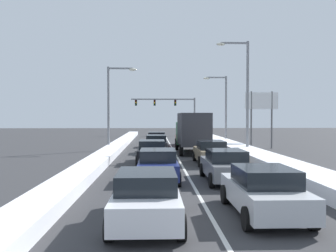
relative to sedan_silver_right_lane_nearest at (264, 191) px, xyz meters
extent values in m
plane|color=#333335|center=(-1.65, 15.40, -0.76)|extent=(146.18, 146.18, 0.00)
cube|color=silver|center=(-1.65, 21.02, -0.76)|extent=(0.14, 61.85, 0.01)
cube|color=white|center=(3.65, 21.02, -0.44)|extent=(2.10, 61.85, 0.64)
cube|color=white|center=(-6.95, 21.02, -0.50)|extent=(1.44, 61.85, 0.53)
cube|color=#B7BABF|center=(0.00, 0.04, -0.13)|extent=(1.82, 4.50, 0.70)
cube|color=black|center=(0.00, -0.11, 0.47)|extent=(1.64, 2.20, 0.55)
cube|color=red|center=(-0.69, -2.16, -0.01)|extent=(0.24, 0.08, 0.14)
cube|color=red|center=(0.69, -2.16, -0.01)|extent=(0.24, 0.08, 0.14)
cylinder|color=black|center=(-0.89, 1.59, -0.43)|extent=(0.22, 0.66, 0.66)
cylinder|color=black|center=(0.89, 1.59, -0.43)|extent=(0.22, 0.66, 0.66)
cylinder|color=black|center=(-0.89, -1.51, -0.43)|extent=(0.22, 0.66, 0.66)
cylinder|color=black|center=(0.89, -1.51, -0.43)|extent=(0.22, 0.66, 0.66)
cube|color=slate|center=(-0.02, 5.99, -0.13)|extent=(1.82, 4.50, 0.70)
cube|color=black|center=(-0.02, 5.84, 0.47)|extent=(1.64, 2.20, 0.55)
cube|color=red|center=(-0.71, 3.79, -0.01)|extent=(0.24, 0.08, 0.14)
cube|color=red|center=(0.67, 3.79, -0.01)|extent=(0.24, 0.08, 0.14)
cylinder|color=black|center=(-0.91, 7.54, -0.43)|extent=(0.22, 0.66, 0.66)
cylinder|color=black|center=(0.87, 7.54, -0.43)|extent=(0.22, 0.66, 0.66)
cylinder|color=black|center=(-0.91, 4.44, -0.43)|extent=(0.22, 0.66, 0.66)
cylinder|color=black|center=(0.87, 4.44, -0.43)|extent=(0.22, 0.66, 0.66)
cube|color=#937F60|center=(0.29, 12.51, -0.13)|extent=(1.82, 4.50, 0.70)
cube|color=black|center=(0.29, 12.36, 0.47)|extent=(1.64, 2.20, 0.55)
cube|color=red|center=(-0.40, 10.31, -0.01)|extent=(0.24, 0.08, 0.14)
cube|color=red|center=(0.98, 10.31, -0.01)|extent=(0.24, 0.08, 0.14)
cylinder|color=black|center=(-0.60, 14.06, -0.43)|extent=(0.22, 0.66, 0.66)
cylinder|color=black|center=(1.18, 14.06, -0.43)|extent=(0.22, 0.66, 0.66)
cylinder|color=black|center=(-0.60, 10.96, -0.43)|extent=(0.22, 0.66, 0.66)
cylinder|color=black|center=(1.18, 10.96, -0.43)|extent=(0.22, 0.66, 0.66)
cube|color=#1E5633|center=(-0.17, 22.25, 0.80)|extent=(2.35, 2.20, 2.00)
cube|color=#333338|center=(-0.17, 18.65, 1.30)|extent=(2.35, 5.00, 2.60)
cylinder|color=black|center=(-1.30, 22.55, -0.30)|extent=(0.28, 0.92, 0.92)
cylinder|color=black|center=(0.95, 22.55, -0.30)|extent=(0.28, 0.92, 0.92)
cylinder|color=black|center=(-1.30, 17.15, -0.30)|extent=(0.28, 0.92, 0.92)
cylinder|color=black|center=(0.95, 17.15, -0.30)|extent=(0.28, 0.92, 0.92)
cube|color=maroon|center=(-0.08, 28.01, -0.13)|extent=(1.82, 4.50, 0.70)
cube|color=black|center=(-0.08, 27.86, 0.47)|extent=(1.64, 2.20, 0.55)
cube|color=red|center=(-0.77, 25.81, -0.01)|extent=(0.24, 0.08, 0.14)
cube|color=red|center=(0.61, 25.81, -0.01)|extent=(0.24, 0.08, 0.14)
cylinder|color=black|center=(-0.97, 29.56, -0.43)|extent=(0.22, 0.66, 0.66)
cylinder|color=black|center=(0.81, 29.56, -0.43)|extent=(0.22, 0.66, 0.66)
cylinder|color=black|center=(-0.97, 26.46, -0.43)|extent=(0.22, 0.66, 0.66)
cylinder|color=black|center=(0.81, 26.46, -0.43)|extent=(0.22, 0.66, 0.66)
cube|color=silver|center=(-3.59, -0.67, -0.13)|extent=(1.82, 4.50, 0.70)
cube|color=black|center=(-3.59, -0.82, 0.47)|extent=(1.64, 2.20, 0.55)
cube|color=red|center=(-4.28, -2.87, -0.01)|extent=(0.24, 0.08, 0.14)
cube|color=red|center=(-2.90, -2.87, -0.01)|extent=(0.24, 0.08, 0.14)
cylinder|color=black|center=(-4.48, 0.88, -0.43)|extent=(0.22, 0.66, 0.66)
cylinder|color=black|center=(-2.70, 0.88, -0.43)|extent=(0.22, 0.66, 0.66)
cylinder|color=black|center=(-4.48, -2.22, -0.43)|extent=(0.22, 0.66, 0.66)
cylinder|color=black|center=(-2.70, -2.22, -0.43)|extent=(0.22, 0.66, 0.66)
cube|color=navy|center=(-3.21, 6.32, -0.13)|extent=(1.82, 4.50, 0.70)
cube|color=black|center=(-3.21, 6.17, 0.47)|extent=(1.64, 2.20, 0.55)
cube|color=red|center=(-3.90, 4.12, -0.01)|extent=(0.24, 0.08, 0.14)
cube|color=red|center=(-2.52, 4.12, -0.01)|extent=(0.24, 0.08, 0.14)
cylinder|color=black|center=(-4.10, 7.87, -0.43)|extent=(0.22, 0.66, 0.66)
cylinder|color=black|center=(-2.32, 7.87, -0.43)|extent=(0.22, 0.66, 0.66)
cylinder|color=black|center=(-4.10, 4.77, -0.43)|extent=(0.22, 0.66, 0.66)
cylinder|color=black|center=(-2.32, 4.77, -0.43)|extent=(0.22, 0.66, 0.66)
cube|color=black|center=(-3.54, 13.09, -0.13)|extent=(1.82, 4.50, 0.70)
cube|color=black|center=(-3.54, 12.94, 0.47)|extent=(1.64, 2.20, 0.55)
cube|color=red|center=(-4.23, 10.89, -0.01)|extent=(0.24, 0.08, 0.14)
cube|color=red|center=(-2.84, 10.89, -0.01)|extent=(0.24, 0.08, 0.14)
cylinder|color=black|center=(-4.43, 14.64, -0.43)|extent=(0.22, 0.66, 0.66)
cylinder|color=black|center=(-2.65, 14.64, -0.43)|extent=(0.22, 0.66, 0.66)
cylinder|color=black|center=(-4.43, 11.54, -0.43)|extent=(0.22, 0.66, 0.66)
cylinder|color=black|center=(-2.65, 11.54, -0.43)|extent=(0.22, 0.66, 0.66)
cube|color=#38383D|center=(-3.23, 20.02, -0.13)|extent=(1.82, 4.50, 0.70)
cube|color=black|center=(-3.23, 19.87, 0.47)|extent=(1.64, 2.20, 0.55)
cube|color=red|center=(-3.92, 17.82, -0.01)|extent=(0.24, 0.08, 0.14)
cube|color=red|center=(-2.54, 17.82, -0.01)|extent=(0.24, 0.08, 0.14)
cylinder|color=black|center=(-4.12, 21.57, -0.43)|extent=(0.22, 0.66, 0.66)
cylinder|color=black|center=(-2.34, 21.57, -0.43)|extent=(0.22, 0.66, 0.66)
cylinder|color=black|center=(-4.12, 18.47, -0.43)|extent=(0.22, 0.66, 0.66)
cylinder|color=black|center=(-2.34, 18.47, -0.43)|extent=(0.22, 0.66, 0.66)
cube|color=maroon|center=(-3.17, 26.19, -0.13)|extent=(1.82, 4.50, 0.70)
cube|color=black|center=(-3.17, 26.04, 0.47)|extent=(1.64, 2.20, 0.55)
cube|color=red|center=(-3.86, 23.99, -0.01)|extent=(0.24, 0.08, 0.14)
cube|color=red|center=(-2.48, 23.99, -0.01)|extent=(0.24, 0.08, 0.14)
cylinder|color=black|center=(-4.06, 27.74, -0.43)|extent=(0.22, 0.66, 0.66)
cylinder|color=black|center=(-2.28, 27.74, -0.43)|extent=(0.22, 0.66, 0.66)
cylinder|color=black|center=(-4.06, 24.64, -0.43)|extent=(0.22, 0.66, 0.66)
cylinder|color=black|center=(-2.28, 24.64, -0.43)|extent=(0.22, 0.66, 0.66)
cylinder|color=slate|center=(3.25, 49.13, 2.34)|extent=(0.28, 0.28, 6.20)
cube|color=slate|center=(-1.98, 49.13, 5.19)|extent=(10.46, 0.20, 0.20)
cube|color=black|center=(0.05, 49.13, 4.61)|extent=(0.34, 0.34, 0.95)
sphere|color=#4C0A0A|center=(0.05, 48.95, 4.90)|extent=(0.22, 0.22, 0.22)
sphere|color=#F2AD14|center=(0.05, 48.95, 4.61)|extent=(0.22, 0.22, 0.22)
sphere|color=#0C3819|center=(0.05, 48.95, 4.33)|extent=(0.22, 0.22, 0.22)
cube|color=black|center=(-3.35, 49.13, 4.61)|extent=(0.34, 0.34, 0.95)
sphere|color=#4C0A0A|center=(-3.35, 48.95, 4.90)|extent=(0.22, 0.22, 0.22)
sphere|color=#F2AD14|center=(-3.35, 48.95, 4.61)|extent=(0.22, 0.22, 0.22)
sphere|color=#0C3819|center=(-3.35, 48.95, 4.33)|extent=(0.22, 0.22, 0.22)
cube|color=black|center=(-6.41, 49.13, 4.61)|extent=(0.34, 0.34, 0.95)
sphere|color=#4C0A0A|center=(-6.41, 48.95, 4.90)|extent=(0.22, 0.22, 0.22)
sphere|color=#F2AD14|center=(-6.41, 48.95, 4.61)|extent=(0.22, 0.22, 0.22)
sphere|color=#0C3819|center=(-6.41, 48.95, 4.33)|extent=(0.22, 0.22, 0.22)
cylinder|color=gray|center=(4.16, 18.21, 3.81)|extent=(0.22, 0.22, 9.14)
cube|color=gray|center=(3.06, 18.21, 8.23)|extent=(2.20, 0.14, 0.14)
ellipsoid|color=#EAE5C6|center=(1.96, 18.21, 8.13)|extent=(0.70, 0.36, 0.24)
cylinder|color=gray|center=(4.62, 29.46, 3.03)|extent=(0.22, 0.22, 7.59)
cube|color=gray|center=(3.52, 29.46, 6.67)|extent=(2.20, 0.14, 0.14)
ellipsoid|color=#EAE5C6|center=(2.42, 29.46, 6.57)|extent=(0.70, 0.36, 0.24)
cylinder|color=gray|center=(-7.56, 22.37, 3.04)|extent=(0.22, 0.22, 7.61)
cube|color=gray|center=(-6.46, 22.37, 6.70)|extent=(2.20, 0.14, 0.14)
ellipsoid|color=#EAE5C6|center=(-5.36, 22.37, 6.60)|extent=(0.70, 0.36, 0.24)
cylinder|color=#59595B|center=(5.95, 23.80, 1.99)|extent=(0.16, 0.16, 5.50)
cylinder|color=#59595B|center=(7.95, 23.80, 1.99)|extent=(0.16, 0.16, 5.50)
cube|color=white|center=(6.95, 23.80, 3.84)|extent=(3.20, 0.12, 1.60)
camera|label=1|loc=(-3.37, -11.13, 2.29)|focal=39.15mm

